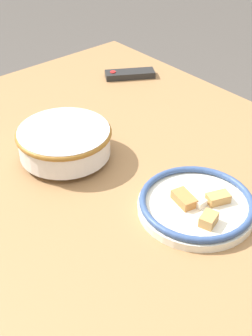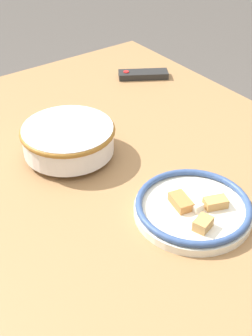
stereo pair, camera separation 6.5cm
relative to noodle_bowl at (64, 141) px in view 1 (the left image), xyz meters
name	(u,v)px [view 1 (the left image)]	position (x,y,z in m)	size (l,w,h in m)	color
ground_plane	(117,335)	(0.08, 0.09, -0.77)	(8.00, 8.00, 0.00)	#4C4742
dining_table	(114,185)	(0.08, 0.09, -0.13)	(1.19, 0.98, 0.72)	olive
noodle_bowl	(64,141)	(0.00, 0.00, 0.00)	(0.23, 0.23, 0.08)	silver
food_plate	(196,205)	(0.34, 0.10, -0.03)	(0.24, 0.24, 0.04)	silver
tv_remote	(130,74)	(-0.24, 0.41, -0.04)	(0.12, 0.16, 0.02)	black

